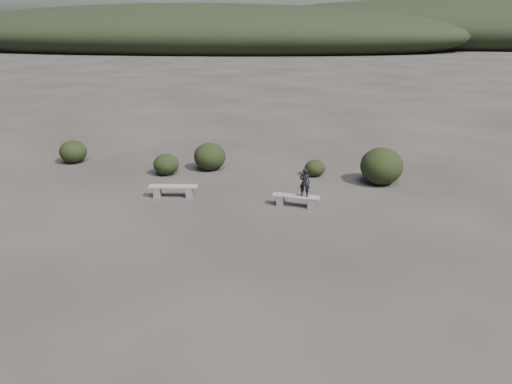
# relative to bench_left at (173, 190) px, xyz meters

# --- Properties ---
(ground) EXTENTS (1200.00, 1200.00, 0.00)m
(ground) POSITION_rel_bench_left_xyz_m (3.08, -5.66, -0.27)
(ground) COLOR #312A26
(ground) RESTS_ON ground
(bench_left) EXTENTS (1.81, 0.57, 0.45)m
(bench_left) POSITION_rel_bench_left_xyz_m (0.00, 0.00, 0.00)
(bench_left) COLOR slate
(bench_left) RESTS_ON ground
(bench_right) EXTENTS (1.68, 0.57, 0.41)m
(bench_right) POSITION_rel_bench_left_xyz_m (4.50, -0.42, -0.02)
(bench_right) COLOR slate
(bench_right) RESTS_ON ground
(seated_person) EXTENTS (0.38, 0.26, 1.00)m
(seated_person) POSITION_rel_bench_left_xyz_m (4.78, -0.46, 0.64)
(seated_person) COLOR black
(seated_person) RESTS_ON bench_right
(shrub_a) EXTENTS (1.06, 1.06, 0.87)m
(shrub_a) POSITION_rel_bench_left_xyz_m (-1.07, 2.69, 0.17)
(shrub_a) COLOR black
(shrub_a) RESTS_ON ground
(shrub_b) EXTENTS (1.37, 1.37, 1.17)m
(shrub_b) POSITION_rel_bench_left_xyz_m (0.59, 3.61, 0.32)
(shrub_b) COLOR black
(shrub_b) RESTS_ON ground
(shrub_c) EXTENTS (0.86, 0.86, 0.69)m
(shrub_c) POSITION_rel_bench_left_xyz_m (5.11, 3.24, 0.07)
(shrub_c) COLOR black
(shrub_c) RESTS_ON ground
(shrub_d) EXTENTS (1.66, 1.66, 1.45)m
(shrub_d) POSITION_rel_bench_left_xyz_m (7.71, 2.54, 0.46)
(shrub_d) COLOR black
(shrub_d) RESTS_ON ground
(shrub_f) EXTENTS (1.21, 1.21, 1.02)m
(shrub_f) POSITION_rel_bench_left_xyz_m (-5.76, 3.92, 0.24)
(shrub_f) COLOR black
(shrub_f) RESTS_ON ground
(mountain_ridges) EXTENTS (500.00, 400.00, 56.00)m
(mountain_ridges) POSITION_rel_bench_left_xyz_m (-4.40, 333.40, 10.57)
(mountain_ridges) COLOR black
(mountain_ridges) RESTS_ON ground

